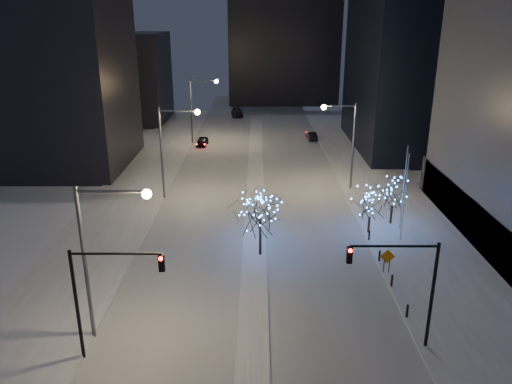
{
  "coord_description": "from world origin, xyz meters",
  "views": [
    {
      "loc": [
        0.28,
        -24.45,
        19.13
      ],
      "look_at": [
        0.14,
        15.1,
        5.0
      ],
      "focal_mm": 35.0,
      "sensor_mm": 36.0,
      "label": 1
    }
  ],
  "objects_px": {
    "holiday_tree_median_far": "(260,207)",
    "traffic_signal_east": "(407,278)",
    "street_lamp_w_mid": "(171,141)",
    "traffic_signal_west": "(102,287)",
    "street_lamp_w_far": "(198,102)",
    "street_lamp_east": "(346,135)",
    "street_lamp_w_near": "(100,243)",
    "car_mid": "(311,136)",
    "construction_sign": "(387,259)",
    "holiday_tree_plaza_near": "(371,203)",
    "car_far": "(237,113)",
    "car_near": "(202,141)",
    "holiday_tree_median_near": "(260,217)",
    "holiday_tree_plaza_far": "(393,192)"
  },
  "relations": [
    {
      "from": "traffic_signal_west",
      "to": "street_lamp_w_mid",
      "type": "bearing_deg",
      "value": 91.06
    },
    {
      "from": "street_lamp_w_mid",
      "to": "holiday_tree_median_far",
      "type": "relative_size",
      "value": 2.49
    },
    {
      "from": "traffic_signal_east",
      "to": "construction_sign",
      "type": "height_order",
      "value": "traffic_signal_east"
    },
    {
      "from": "street_lamp_east",
      "to": "holiday_tree_plaza_near",
      "type": "bearing_deg",
      "value": -88.07
    },
    {
      "from": "street_lamp_w_near",
      "to": "holiday_tree_plaza_far",
      "type": "distance_m",
      "value": 28.51
    },
    {
      "from": "street_lamp_w_mid",
      "to": "traffic_signal_west",
      "type": "height_order",
      "value": "street_lamp_w_mid"
    },
    {
      "from": "street_lamp_w_far",
      "to": "street_lamp_east",
      "type": "bearing_deg",
      "value": -49.15
    },
    {
      "from": "street_lamp_east",
      "to": "car_near",
      "type": "height_order",
      "value": "street_lamp_east"
    },
    {
      "from": "street_lamp_w_mid",
      "to": "holiday_tree_median_near",
      "type": "bearing_deg",
      "value": -55.69
    },
    {
      "from": "street_lamp_w_near",
      "to": "traffic_signal_west",
      "type": "relative_size",
      "value": 1.43
    },
    {
      "from": "holiday_tree_median_far",
      "to": "traffic_signal_east",
      "type": "bearing_deg",
      "value": -62.63
    },
    {
      "from": "traffic_signal_west",
      "to": "car_far",
      "type": "height_order",
      "value": "traffic_signal_west"
    },
    {
      "from": "traffic_signal_east",
      "to": "car_far",
      "type": "height_order",
      "value": "traffic_signal_east"
    },
    {
      "from": "holiday_tree_median_near",
      "to": "construction_sign",
      "type": "bearing_deg",
      "value": -17.39
    },
    {
      "from": "car_mid",
      "to": "construction_sign",
      "type": "bearing_deg",
      "value": 86.45
    },
    {
      "from": "traffic_signal_west",
      "to": "traffic_signal_east",
      "type": "distance_m",
      "value": 17.41
    },
    {
      "from": "car_far",
      "to": "street_lamp_w_far",
      "type": "bearing_deg",
      "value": -109.98
    },
    {
      "from": "street_lamp_w_far",
      "to": "holiday_tree_plaza_near",
      "type": "relative_size",
      "value": 2.13
    },
    {
      "from": "traffic_signal_east",
      "to": "street_lamp_east",
      "type": "bearing_deg",
      "value": 87.74
    },
    {
      "from": "car_near",
      "to": "car_mid",
      "type": "distance_m",
      "value": 17.7
    },
    {
      "from": "traffic_signal_east",
      "to": "car_far",
      "type": "xyz_separation_m",
      "value": [
        -12.78,
        72.79,
        -3.99
      ]
    },
    {
      "from": "street_lamp_w_mid",
      "to": "holiday_tree_median_near",
      "type": "relative_size",
      "value": 1.9
    },
    {
      "from": "street_lamp_w_near",
      "to": "traffic_signal_west",
      "type": "xyz_separation_m",
      "value": [
        0.5,
        -2.0,
        -1.74
      ]
    },
    {
      "from": "street_lamp_east",
      "to": "holiday_tree_median_far",
      "type": "height_order",
      "value": "street_lamp_east"
    },
    {
      "from": "street_lamp_east",
      "to": "car_near",
      "type": "distance_m",
      "value": 28.08
    },
    {
      "from": "car_far",
      "to": "street_lamp_east",
      "type": "bearing_deg",
      "value": -79.17
    },
    {
      "from": "car_near",
      "to": "holiday_tree_plaza_near",
      "type": "distance_m",
      "value": 37.85
    },
    {
      "from": "holiday_tree_median_near",
      "to": "holiday_tree_plaza_far",
      "type": "height_order",
      "value": "holiday_tree_median_near"
    },
    {
      "from": "traffic_signal_west",
      "to": "construction_sign",
      "type": "height_order",
      "value": "traffic_signal_west"
    },
    {
      "from": "street_lamp_w_far",
      "to": "street_lamp_east",
      "type": "height_order",
      "value": "same"
    },
    {
      "from": "street_lamp_east",
      "to": "car_mid",
      "type": "height_order",
      "value": "street_lamp_east"
    },
    {
      "from": "traffic_signal_west",
      "to": "traffic_signal_east",
      "type": "bearing_deg",
      "value": 3.29
    },
    {
      "from": "holiday_tree_median_far",
      "to": "holiday_tree_plaza_far",
      "type": "bearing_deg",
      "value": 11.32
    },
    {
      "from": "construction_sign",
      "to": "traffic_signal_east",
      "type": "bearing_deg",
      "value": -96.97
    },
    {
      "from": "holiday_tree_median_far",
      "to": "construction_sign",
      "type": "height_order",
      "value": "holiday_tree_median_far"
    },
    {
      "from": "holiday_tree_median_near",
      "to": "holiday_tree_plaza_near",
      "type": "bearing_deg",
      "value": 24.15
    },
    {
      "from": "street_lamp_w_far",
      "to": "car_near",
      "type": "height_order",
      "value": "street_lamp_w_far"
    },
    {
      "from": "street_lamp_w_near",
      "to": "street_lamp_w_far",
      "type": "distance_m",
      "value": 50.0
    },
    {
      "from": "street_lamp_w_mid",
      "to": "traffic_signal_west",
      "type": "distance_m",
      "value": 27.06
    },
    {
      "from": "traffic_signal_east",
      "to": "holiday_tree_plaza_near",
      "type": "distance_m",
      "value": 16.82
    },
    {
      "from": "car_near",
      "to": "holiday_tree_median_far",
      "type": "bearing_deg",
      "value": -70.89
    },
    {
      "from": "car_near",
      "to": "car_mid",
      "type": "bearing_deg",
      "value": 17.31
    },
    {
      "from": "street_lamp_w_near",
      "to": "holiday_tree_median_far",
      "type": "height_order",
      "value": "street_lamp_w_near"
    },
    {
      "from": "traffic_signal_east",
      "to": "holiday_tree_median_near",
      "type": "relative_size",
      "value": 1.33
    },
    {
      "from": "street_lamp_w_near",
      "to": "car_near",
      "type": "bearing_deg",
      "value": 89.25
    },
    {
      "from": "traffic_signal_east",
      "to": "construction_sign",
      "type": "distance_m",
      "value": 9.82
    },
    {
      "from": "car_far",
      "to": "street_lamp_w_near",
      "type": "bearing_deg",
      "value": -100.87
    },
    {
      "from": "street_lamp_w_mid",
      "to": "holiday_tree_median_far",
      "type": "xyz_separation_m",
      "value": [
        9.44,
        -9.7,
        -3.76
      ]
    },
    {
      "from": "car_near",
      "to": "holiday_tree_median_near",
      "type": "relative_size",
      "value": 0.73
    },
    {
      "from": "street_lamp_w_near",
      "to": "holiday_tree_median_near",
      "type": "xyz_separation_m",
      "value": [
        9.44,
        11.17,
        -2.94
      ]
    }
  ]
}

